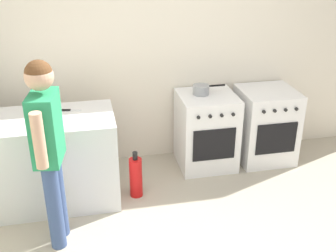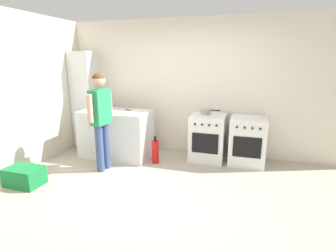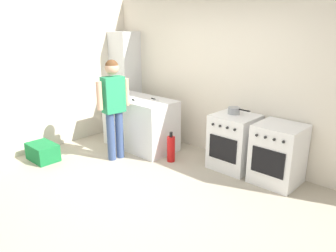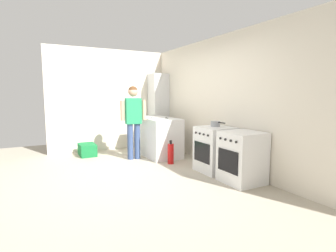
{
  "view_description": "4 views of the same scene",
  "coord_description": "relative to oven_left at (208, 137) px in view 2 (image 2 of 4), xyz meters",
  "views": [
    {
      "loc": [
        -0.94,
        -2.51,
        2.49
      ],
      "look_at": [
        -0.23,
        0.92,
        0.84
      ],
      "focal_mm": 45.0,
      "sensor_mm": 36.0,
      "label": 1
    },
    {
      "loc": [
        1.03,
        -3.11,
        1.83
      ],
      "look_at": [
        -0.21,
        0.88,
        0.77
      ],
      "focal_mm": 28.0,
      "sensor_mm": 36.0,
      "label": 2
    },
    {
      "loc": [
        2.81,
        -2.55,
        2.19
      ],
      "look_at": [
        -0.14,
        0.62,
        0.8
      ],
      "focal_mm": 35.0,
      "sensor_mm": 36.0,
      "label": 3
    },
    {
      "loc": [
        4.2,
        -1.47,
        1.47
      ],
      "look_at": [
        0.05,
        0.74,
        0.88
      ],
      "focal_mm": 28.0,
      "sensor_mm": 36.0,
      "label": 4
    }
  ],
  "objects": [
    {
      "name": "ground_plane",
      "position": [
        -0.35,
        -1.58,
        -0.43
      ],
      "size": [
        8.0,
        8.0,
        0.0
      ],
      "primitive_type": "plane",
      "color": "#ADA38E"
    },
    {
      "name": "counter_unit",
      "position": [
        -1.7,
        -0.38,
        0.02
      ],
      "size": [
        1.3,
        0.7,
        0.9
      ],
      "primitive_type": "cube",
      "color": "silver",
      "rests_on": "ground"
    },
    {
      "name": "larder_cabinet",
      "position": [
        -2.65,
        0.1,
        0.57
      ],
      "size": [
        0.48,
        0.44,
        2.0
      ],
      "primitive_type": "cube",
      "color": "silver",
      "rests_on": "ground"
    },
    {
      "name": "fire_extinguisher",
      "position": [
        -0.87,
        -0.48,
        -0.21
      ],
      "size": [
        0.13,
        0.13,
        0.5
      ],
      "color": "red",
      "rests_on": "ground"
    },
    {
      "name": "recycling_crate_lower",
      "position": [
        -2.44,
        -1.88,
        -0.29
      ],
      "size": [
        0.52,
        0.36,
        0.28
      ],
      "primitive_type": "cube",
      "color": "#197238",
      "rests_on": "ground"
    },
    {
      "name": "pot",
      "position": [
        -0.06,
        0.05,
        0.48
      ],
      "size": [
        0.36,
        0.18,
        0.1
      ],
      "color": "gray",
      "rests_on": "oven_left"
    },
    {
      "name": "person",
      "position": [
        -1.62,
        -1.02,
        0.55
      ],
      "size": [
        0.25,
        0.56,
        1.63
      ],
      "color": "#384C7A",
      "rests_on": "ground"
    },
    {
      "name": "oven_right",
      "position": [
        0.71,
        -0.0,
        -0.0
      ],
      "size": [
        0.62,
        0.62,
        0.85
      ],
      "color": "white",
      "rests_on": "ground"
    },
    {
      "name": "back_wall",
      "position": [
        -0.35,
        0.37,
        0.87
      ],
      "size": [
        6.0,
        0.1,
        2.6
      ],
      "primitive_type": "cube",
      "color": "silver",
      "rests_on": "ground"
    },
    {
      "name": "knife_bread",
      "position": [
        -1.6,
        -0.59,
        0.48
      ],
      "size": [
        0.32,
        0.21,
        0.01
      ],
      "color": "silver",
      "rests_on": "counter_unit"
    },
    {
      "name": "knife_paring",
      "position": [
        -1.47,
        -0.25,
        0.48
      ],
      "size": [
        0.21,
        0.06,
        0.01
      ],
      "color": "silver",
      "rests_on": "counter_unit"
    },
    {
      "name": "oven_left",
      "position": [
        0.0,
        0.0,
        0.0
      ],
      "size": [
        0.62,
        0.62,
        0.85
      ],
      "color": "white",
      "rests_on": "ground"
    },
    {
      "name": "side_wall_left",
      "position": [
        -2.95,
        -1.18,
        0.87
      ],
      "size": [
        0.1,
        3.1,
        2.6
      ],
      "primitive_type": "cube",
      "color": "silver",
      "rests_on": "ground"
    }
  ]
}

